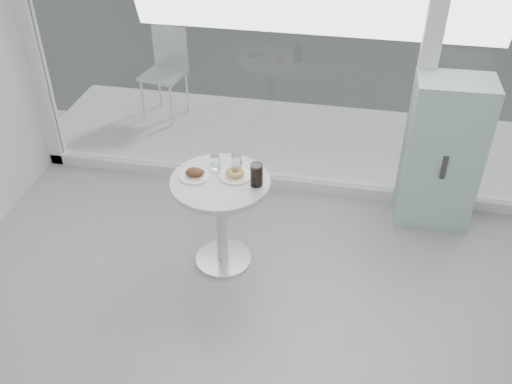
% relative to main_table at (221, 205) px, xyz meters
% --- Properties ---
extents(storefront, '(5.00, 0.14, 3.00)m').
position_rel_main_table_xyz_m(storefront, '(0.57, 1.10, 1.16)').
color(storefront, white).
rests_on(storefront, ground).
extents(main_table, '(0.72, 0.72, 0.77)m').
position_rel_main_table_xyz_m(main_table, '(0.00, 0.00, 0.00)').
color(main_table, silver).
rests_on(main_table, ground).
extents(patio_deck, '(5.60, 1.60, 0.05)m').
position_rel_main_table_xyz_m(patio_deck, '(0.50, 1.90, -0.53)').
color(patio_deck, silver).
rests_on(patio_deck, ground).
extents(mint_cabinet, '(0.60, 0.42, 1.28)m').
position_rel_main_table_xyz_m(mint_cabinet, '(1.62, 0.88, 0.09)').
color(mint_cabinet, '#9FCBB8').
rests_on(mint_cabinet, ground).
extents(patio_chair, '(0.49, 0.49, 0.95)m').
position_rel_main_table_xyz_m(patio_chair, '(-1.15, 2.21, 0.04)').
color(patio_chair, silver).
rests_on(patio_chair, patio_deck).
extents(plate_fritter, '(0.22, 0.22, 0.07)m').
position_rel_main_table_xyz_m(plate_fritter, '(-0.18, 0.01, 0.25)').
color(plate_fritter, white).
rests_on(plate_fritter, main_table).
extents(plate_donut, '(0.23, 0.23, 0.06)m').
position_rel_main_table_xyz_m(plate_donut, '(0.10, 0.07, 0.24)').
color(plate_donut, white).
rests_on(plate_donut, main_table).
extents(water_tumbler_a, '(0.07, 0.07, 0.11)m').
position_rel_main_table_xyz_m(water_tumbler_a, '(-0.07, 0.14, 0.27)').
color(water_tumbler_a, white).
rests_on(water_tumbler_a, main_table).
extents(water_tumbler_b, '(0.08, 0.08, 0.13)m').
position_rel_main_table_xyz_m(water_tumbler_b, '(0.09, 0.14, 0.28)').
color(water_tumbler_b, white).
rests_on(water_tumbler_b, main_table).
extents(cola_glass, '(0.09, 0.09, 0.17)m').
position_rel_main_table_xyz_m(cola_glass, '(0.27, -0.01, 0.30)').
color(cola_glass, white).
rests_on(cola_glass, main_table).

